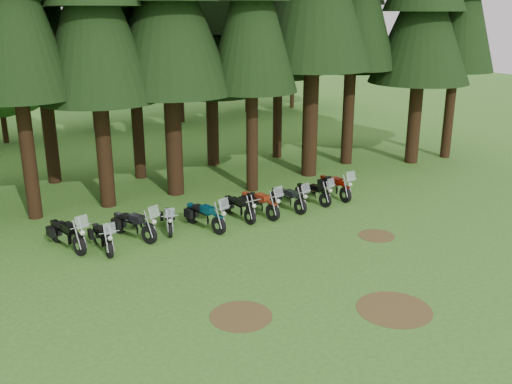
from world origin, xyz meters
TOP-DOWN VIEW (x-y plane):
  - ground at (0.00, 0.00)m, footprint 120.00×120.00m
  - pine_back_4 at (4.04, 13.25)m, footprint 4.94×4.94m
  - decid_3 at (-4.71, 25.13)m, footprint 6.12×5.95m
  - decid_4 at (1.58, 26.32)m, footprint 5.93×5.76m
  - decid_5 at (8.29, 25.71)m, footprint 8.45×8.21m
  - decid_6 at (14.85, 27.01)m, footprint 7.06×6.86m
  - decid_7 at (19.46, 26.83)m, footprint 8.44×8.20m
  - dirt_patch_0 at (-3.00, -2.00)m, footprint 1.80×1.80m
  - dirt_patch_1 at (4.50, 0.50)m, footprint 1.40×1.40m
  - dirt_patch_2 at (1.00, -4.00)m, footprint 2.20×2.20m
  - motorcycle_0 at (-5.95, 5.47)m, footprint 0.90×2.50m
  - motorcycle_1 at (-4.92, 4.65)m, footprint 0.41×2.21m
  - motorcycle_2 at (-3.55, 5.14)m, footprint 1.17×2.40m
  - motorcycle_3 at (-2.12, 5.19)m, footprint 0.88×1.97m
  - motorcycle_4 at (-0.80, 4.64)m, footprint 0.84×2.45m
  - motorcycle_5 at (0.91, 4.92)m, footprint 0.38×2.26m
  - motorcycle_6 at (1.83, 4.80)m, footprint 0.73×2.46m
  - motorcycle_7 at (3.30, 4.79)m, footprint 0.59×2.30m
  - motorcycle_8 at (4.75, 4.93)m, footprint 0.65×2.19m
  - motorcycle_9 at (6.10, 5.06)m, footprint 0.47×2.44m

SIDE VIEW (x-z plane):
  - ground at x=0.00m, z-range 0.00..0.00m
  - dirt_patch_0 at x=-3.00m, z-range 0.00..0.01m
  - dirt_patch_1 at x=4.50m, z-range 0.00..0.01m
  - dirt_patch_2 at x=1.00m, z-range 0.00..0.01m
  - motorcycle_3 at x=-2.12m, z-range -0.21..1.05m
  - motorcycle_8 at x=4.75m, z-range -0.23..1.15m
  - motorcycle_1 at x=-4.92m, z-range -0.23..1.16m
  - motorcycle_5 at x=0.91m, z-range 0.01..0.93m
  - motorcycle_7 at x=3.30m, z-range -0.24..1.20m
  - motorcycle_9 at x=6.10m, z-range -0.25..1.28m
  - motorcycle_4 at x=-0.80m, z-range -0.26..1.29m
  - motorcycle_6 at x=1.83m, z-range -0.26..1.29m
  - motorcycle_2 at x=-3.55m, z-range -0.26..1.29m
  - motorcycle_0 at x=-5.95m, z-range -0.26..1.32m
  - decid_4 at x=1.58m, z-range 0.67..8.07m
  - decid_3 at x=-4.71m, z-range 0.69..8.34m
  - decid_6 at x=14.85m, z-range 0.79..9.61m
  - decid_7 at x=19.46m, z-range 0.95..11.50m
  - decid_5 at x=8.29m, z-range 0.95..11.51m
  - pine_back_4 at x=4.04m, z-range 1.36..15.14m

